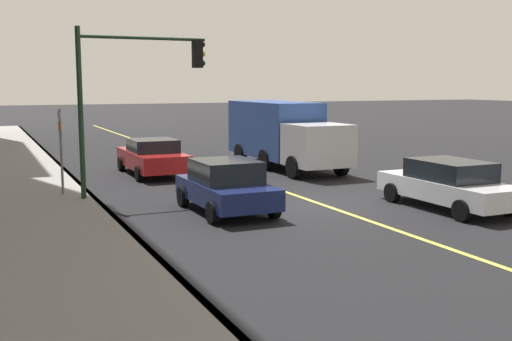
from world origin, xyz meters
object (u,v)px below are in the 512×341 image
(car_navy, at_px, (226,186))
(car_red, at_px, (152,157))
(traffic_light_mast, at_px, (132,82))
(truck_blue, at_px, (283,133))
(street_sign_post, at_px, (61,146))
(car_white, at_px, (449,184))

(car_navy, xyz_separation_m, car_red, (8.12, 0.00, -0.02))
(traffic_light_mast, bearing_deg, car_navy, -148.05)
(car_navy, height_order, traffic_light_mast, traffic_light_mast)
(truck_blue, xyz_separation_m, street_sign_post, (-3.82, 9.84, 0.15))
(truck_blue, relative_size, traffic_light_mast, 1.44)
(car_navy, relative_size, truck_blue, 0.50)
(traffic_light_mast, bearing_deg, car_red, -20.85)
(car_navy, distance_m, car_red, 8.12)
(car_white, height_order, car_navy, car_navy)
(car_red, relative_size, traffic_light_mast, 0.88)
(car_red, height_order, street_sign_post, street_sign_post)
(truck_blue, distance_m, traffic_light_mast, 9.36)
(car_white, height_order, street_sign_post, street_sign_post)
(car_navy, bearing_deg, car_red, 0.03)
(car_navy, bearing_deg, traffic_light_mast, 31.95)
(street_sign_post, bearing_deg, car_red, -44.82)
(car_navy, relative_size, traffic_light_mast, 0.73)
(traffic_light_mast, distance_m, street_sign_post, 3.08)
(car_white, relative_size, traffic_light_mast, 0.86)
(traffic_light_mast, xyz_separation_m, street_sign_post, (0.99, 2.11, -2.02))
(car_navy, distance_m, traffic_light_mast, 4.68)
(truck_blue, bearing_deg, traffic_light_mast, 121.90)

